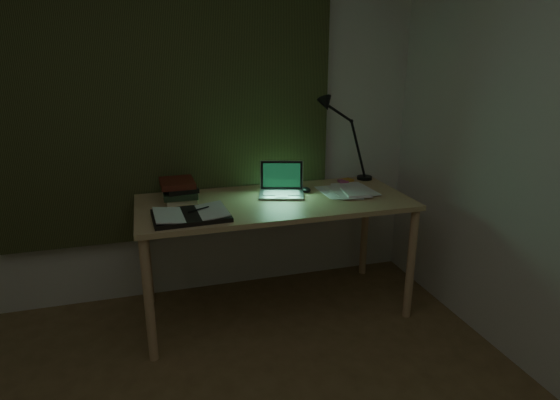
% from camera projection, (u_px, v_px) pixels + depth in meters
% --- Properties ---
extents(wall_back, '(3.50, 0.00, 2.50)m').
position_uv_depth(wall_back, '(167.00, 120.00, 3.08)').
color(wall_back, silver).
rests_on(wall_back, ground).
extents(curtain, '(2.20, 0.06, 2.00)m').
position_uv_depth(curtain, '(165.00, 90.00, 2.98)').
color(curtain, '#303319').
rests_on(curtain, wall_back).
extents(desk, '(1.72, 0.75, 0.78)m').
position_uv_depth(desk, '(275.00, 256.00, 3.09)').
color(desk, tan).
rests_on(desk, floor).
extents(laptop, '(0.37, 0.40, 0.21)m').
position_uv_depth(laptop, '(281.00, 180.00, 3.02)').
color(laptop, '#A4A4A9').
rests_on(laptop, desk).
extents(open_textbook, '(0.44, 0.32, 0.04)m').
position_uv_depth(open_textbook, '(191.00, 215.00, 2.65)').
color(open_textbook, silver).
rests_on(open_textbook, desk).
extents(book_stack, '(0.21, 0.25, 0.13)m').
position_uv_depth(book_stack, '(179.00, 190.00, 2.95)').
color(book_stack, silver).
rests_on(book_stack, desk).
extents(loose_papers, '(0.35, 0.37, 0.02)m').
position_uv_depth(loose_papers, '(347.00, 193.00, 3.08)').
color(loose_papers, white).
rests_on(loose_papers, desk).
extents(mouse, '(0.06, 0.09, 0.03)m').
position_uv_depth(mouse, '(306.00, 190.00, 3.13)').
color(mouse, black).
rests_on(mouse, desk).
extents(sticky_yellow, '(0.08, 0.08, 0.01)m').
position_uv_depth(sticky_yellow, '(347.00, 180.00, 3.40)').
color(sticky_yellow, gold).
rests_on(sticky_yellow, desk).
extents(sticky_pink, '(0.07, 0.07, 0.01)m').
position_uv_depth(sticky_pink, '(343.00, 181.00, 3.36)').
color(sticky_pink, '#CA4E81').
rests_on(sticky_pink, desk).
extents(desk_lamp, '(0.46, 0.40, 0.59)m').
position_uv_depth(desk_lamp, '(367.00, 139.00, 3.36)').
color(desk_lamp, black).
rests_on(desk_lamp, desk).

